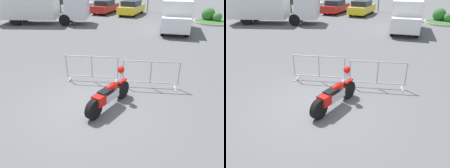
% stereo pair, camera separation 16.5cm
% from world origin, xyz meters
% --- Properties ---
extents(ground_plane, '(120.00, 120.00, 0.00)m').
position_xyz_m(ground_plane, '(0.00, 0.00, 0.00)').
color(ground_plane, '#5B5B5E').
extents(motorcycle, '(0.95, 2.08, 1.22)m').
position_xyz_m(motorcycle, '(0.55, 0.05, 0.47)').
color(motorcycle, black).
rests_on(motorcycle, ground).
extents(crowd_barrier_near, '(2.15, 0.69, 1.07)m').
position_xyz_m(crowd_barrier_near, '(-0.60, 1.79, 0.55)').
color(crowd_barrier_near, '#9EA0A5').
rests_on(crowd_barrier_near, ground).
extents(crowd_barrier_far, '(2.15, 0.69, 1.07)m').
position_xyz_m(crowd_barrier_far, '(1.71, 1.79, 0.55)').
color(crowd_barrier_far, '#9EA0A5').
rests_on(crowd_barrier_far, ground).
extents(box_truck, '(7.99, 3.75, 2.98)m').
position_xyz_m(box_truck, '(-8.91, 11.91, 1.64)').
color(box_truck, white).
rests_on(box_truck, ground).
extents(delivery_van, '(2.02, 5.01, 2.31)m').
position_xyz_m(delivery_van, '(2.68, 11.97, 1.24)').
color(delivery_van, white).
rests_on(delivery_van, ground).
extents(parked_car_green, '(2.34, 4.36, 1.40)m').
position_xyz_m(parked_car_green, '(-10.95, 18.70, 0.71)').
color(parked_car_green, '#236B38').
rests_on(parked_car_green, ground).
extents(parked_car_white, '(2.48, 4.62, 1.49)m').
position_xyz_m(parked_car_white, '(-7.91, 18.66, 0.76)').
color(parked_car_white, white).
rests_on(parked_car_white, ground).
extents(parked_car_red, '(2.34, 4.37, 1.41)m').
position_xyz_m(parked_car_red, '(-4.86, 18.95, 0.71)').
color(parked_car_red, '#B21E19').
rests_on(parked_car_red, ground).
extents(parked_car_yellow, '(2.45, 4.56, 1.47)m').
position_xyz_m(parked_car_yellow, '(-1.82, 18.62, 0.75)').
color(parked_car_yellow, yellow).
rests_on(parked_car_yellow, ground).
extents(pedestrian, '(0.43, 0.43, 1.69)m').
position_xyz_m(pedestrian, '(3.55, 16.44, 0.92)').
color(pedestrian, '#262838').
rests_on(pedestrian, ground).
extents(planter_island, '(3.26, 3.26, 1.22)m').
position_xyz_m(planter_island, '(5.93, 16.32, 0.37)').
color(planter_island, '#ADA89E').
rests_on(planter_island, ground).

